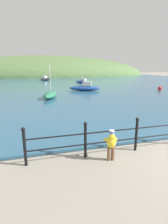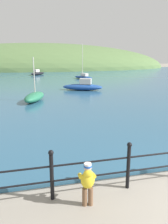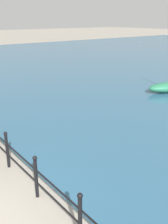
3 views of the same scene
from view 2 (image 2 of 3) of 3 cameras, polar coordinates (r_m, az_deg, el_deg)
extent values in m
cube|color=#2D5B7A|center=(35.32, -7.11, 8.92)|extent=(80.00, 60.00, 0.10)
ellipsoid|color=#567542|center=(68.77, -10.58, 11.21)|extent=(76.44, 42.04, 14.50)
cylinder|color=black|center=(5.15, -8.40, -16.53)|extent=(0.09, 0.09, 1.10)
sphere|color=black|center=(4.88, -8.65, -10.47)|extent=(0.12, 0.12, 0.12)
cylinder|color=black|center=(5.60, 11.48, -14.05)|extent=(0.09, 0.09, 1.10)
sphere|color=black|center=(5.34, 11.79, -8.38)|extent=(0.12, 0.12, 0.12)
cylinder|color=brown|center=(5.10, 0.17, -21.27)|extent=(0.11, 0.11, 0.42)
cylinder|color=brown|center=(5.12, 1.72, -21.17)|extent=(0.11, 0.11, 0.42)
ellipsoid|color=yellow|center=(4.88, 0.97, -17.29)|extent=(0.33, 0.26, 0.40)
ellipsoid|color=yellow|center=(4.74, 1.08, -15.81)|extent=(0.21, 0.14, 0.18)
cylinder|color=yellow|center=(4.92, -0.99, -16.36)|extent=(0.13, 0.32, 0.19)
cylinder|color=yellow|center=(4.95, 2.43, -16.16)|extent=(0.13, 0.32, 0.19)
sphere|color=beige|center=(4.74, 0.99, -14.24)|extent=(0.17, 0.17, 0.17)
cylinder|color=#194CB2|center=(4.72, 0.99, -13.93)|extent=(0.17, 0.17, 0.04)
cylinder|color=silver|center=(4.70, 0.99, -13.49)|extent=(0.16, 0.16, 0.04)
ellipsoid|color=#287551|center=(16.03, -12.80, 3.86)|extent=(2.01, 3.24, 0.63)
cylinder|color=beige|center=(15.98, -12.93, 9.41)|extent=(0.07, 0.07, 2.46)
ellipsoid|color=black|center=(40.41, -12.02, 9.81)|extent=(3.09, 3.43, 0.53)
cube|color=silver|center=(40.16, -12.30, 10.49)|extent=(1.08, 1.14, 0.48)
ellipsoid|color=#1E4793|center=(32.23, -0.19, 9.02)|extent=(2.46, 4.12, 0.45)
cube|color=silver|center=(31.95, 0.13, 9.74)|extent=(0.94, 1.25, 0.40)
cylinder|color=beige|center=(32.27, -0.41, 13.38)|extent=(0.07, 0.07, 4.45)
ellipsoid|color=#1E4793|center=(21.07, -0.38, 6.53)|extent=(4.00, 2.59, 0.59)
cube|color=silver|center=(20.97, 0.40, 8.02)|extent=(1.25, 1.03, 0.53)
camera|label=1|loc=(1.29, -127.66, -22.89)|focal=28.00mm
camera|label=3|loc=(9.59, 67.18, 13.30)|focal=42.00mm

